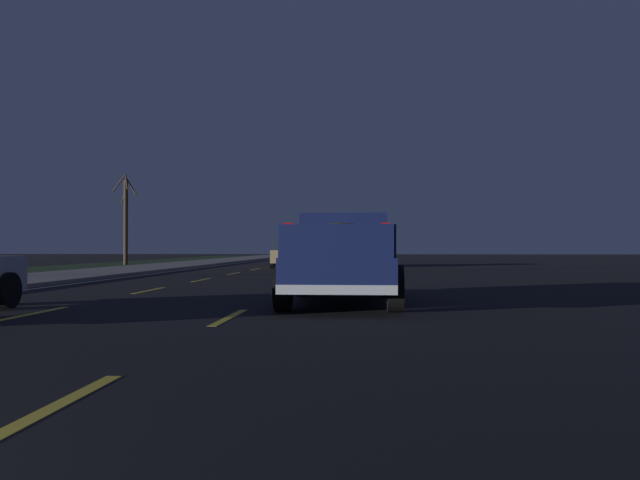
# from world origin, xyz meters

# --- Properties ---
(ground) EXTENTS (144.00, 144.00, 0.00)m
(ground) POSITION_xyz_m (27.00, 0.00, 0.00)
(ground) COLOR black
(sidewalk_shoulder) EXTENTS (108.00, 4.00, 0.12)m
(sidewalk_shoulder) POSITION_xyz_m (27.00, 7.45, 0.06)
(sidewalk_shoulder) COLOR gray
(sidewalk_shoulder) RESTS_ON ground
(grass_verge) EXTENTS (108.00, 6.00, 0.01)m
(grass_verge) POSITION_xyz_m (27.00, 12.45, 0.00)
(grass_verge) COLOR #1E3819
(grass_verge) RESTS_ON ground
(lane_markings) EXTENTS (108.00, 7.04, 0.01)m
(lane_markings) POSITION_xyz_m (30.33, 3.01, 0.00)
(lane_markings) COLOR yellow
(lane_markings) RESTS_ON ground
(pickup_truck) EXTENTS (5.42, 2.28, 1.87)m
(pickup_truck) POSITION_xyz_m (11.81, -3.50, 0.98)
(pickup_truck) COLOR #141E4C
(pickup_truck) RESTS_ON ground
(sedan_tan) EXTENTS (4.45, 2.10, 1.54)m
(sedan_tan) POSITION_xyz_m (34.03, 0.18, 0.78)
(sedan_tan) COLOR #9E845B
(sedan_tan) RESTS_ON ground
(bare_tree_far) EXTENTS (1.56, 1.75, 5.92)m
(bare_tree_far) POSITION_xyz_m (38.53, 11.60, 2.99)
(bare_tree_far) COLOR #423323
(bare_tree_far) RESTS_ON ground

